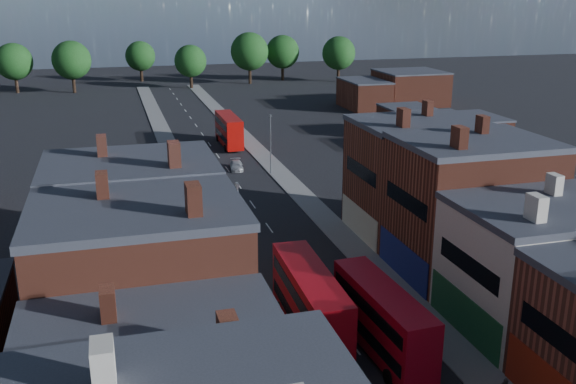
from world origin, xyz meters
TOP-DOWN VIEW (x-y plane):
  - pavement_west at (-6.50, 50.00)m, footprint 3.00×200.00m
  - pavement_east at (6.50, 50.00)m, footprint 3.00×200.00m
  - lamp_post_2 at (-5.20, 30.00)m, footprint 0.25×0.70m
  - lamp_post_3 at (5.20, 60.00)m, footprint 0.25×0.70m
  - bus_0 at (-2.56, 17.76)m, footprint 3.14×11.72m
  - bus_1 at (1.50, 14.52)m, footprint 3.24×11.08m
  - bus_2 at (2.90, 78.17)m, footprint 2.87×11.27m
  - car_1 at (3.80, 15.51)m, footprint 1.83×3.99m
  - car_2 at (-2.60, 41.46)m, footprint 1.92×3.91m
  - car_3 at (1.20, 63.58)m, footprint 2.22×4.37m

SIDE VIEW (x-z plane):
  - pavement_west at x=-6.50m, z-range 0.00..0.12m
  - pavement_east at x=6.50m, z-range 0.00..0.12m
  - car_2 at x=-2.60m, z-range 0.00..1.07m
  - car_3 at x=1.20m, z-range 0.00..1.22m
  - car_1 at x=3.80m, z-range 0.00..1.27m
  - bus_1 at x=1.50m, z-range 0.19..4.92m
  - bus_2 at x=2.90m, z-range 0.19..5.06m
  - bus_0 at x=-2.56m, z-range 0.20..5.24m
  - lamp_post_2 at x=-5.20m, z-range 0.64..8.77m
  - lamp_post_3 at x=5.20m, z-range 0.64..8.77m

